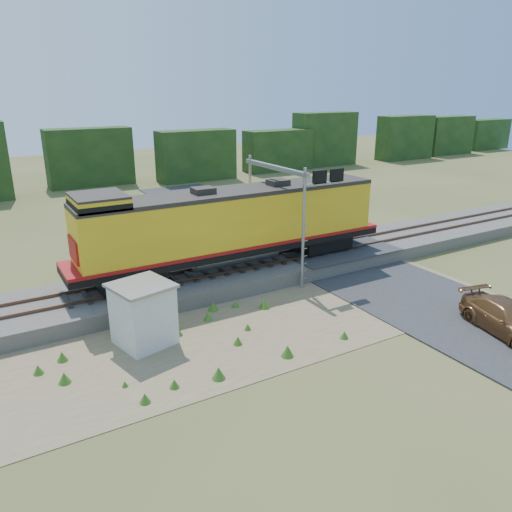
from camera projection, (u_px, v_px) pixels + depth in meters
ground at (295, 321)px, 23.26m from camera, size 140.00×140.00×0.00m
ballast at (234, 274)px, 28.03m from camera, size 70.00×5.00×0.80m
rails at (234, 266)px, 27.87m from camera, size 70.00×1.54×0.16m
dirt_shoulder at (252, 327)px, 22.70m from camera, size 26.00×8.00×0.03m
road at (393, 286)px, 27.20m from camera, size 7.00×66.00×0.86m
tree_line_north at (93, 159)px, 53.28m from camera, size 130.00×3.00×6.50m
weed_clumps at (227, 339)px, 21.66m from camera, size 15.00×6.20×0.56m
locomotive at (231, 225)px, 27.02m from camera, size 18.31×2.79×4.72m
shed at (143, 314)px, 20.83m from camera, size 2.74×2.74×2.71m
signal_gantry at (286, 191)px, 27.47m from camera, size 2.59×6.20×6.53m
car at (509, 319)px, 21.84m from camera, size 3.03×5.21×1.42m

